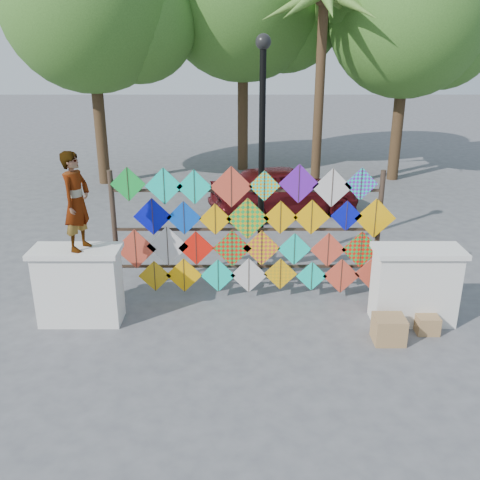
# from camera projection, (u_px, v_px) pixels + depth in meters

# --- Properties ---
(ground) EXTENTS (80.00, 80.00, 0.00)m
(ground) POSITION_uv_depth(u_px,v_px,m) (247.00, 315.00, 9.00)
(ground) COLOR slate
(ground) RESTS_ON ground
(parapet_left) EXTENTS (1.40, 0.65, 1.28)m
(parapet_left) POSITION_uv_depth(u_px,v_px,m) (79.00, 285.00, 8.58)
(parapet_left) COLOR white
(parapet_left) RESTS_ON ground
(parapet_right) EXTENTS (1.40, 0.65, 1.28)m
(parapet_right) POSITION_uv_depth(u_px,v_px,m) (415.00, 285.00, 8.59)
(parapet_right) COLOR white
(parapet_right) RESTS_ON ground
(kite_rack) EXTENTS (4.91, 0.24, 2.42)m
(kite_rack) POSITION_uv_depth(u_px,v_px,m) (251.00, 232.00, 9.25)
(kite_rack) COLOR #33251C
(kite_rack) RESTS_ON ground
(tree_west) EXTENTS (5.85, 5.20, 8.01)m
(tree_west) POSITION_uv_depth(u_px,v_px,m) (93.00, 3.00, 15.58)
(tree_west) COLOR #4A3520
(tree_west) RESTS_ON ground
(tree_east) EXTENTS (5.40, 4.80, 7.42)m
(tree_east) POSITION_uv_depth(u_px,v_px,m) (411.00, 18.00, 16.20)
(tree_east) COLOR #4A3520
(tree_east) RESTS_ON ground
(palm_tree) EXTENTS (3.62, 3.62, 5.83)m
(palm_tree) POSITION_uv_depth(u_px,v_px,m) (323.00, 17.00, 14.77)
(palm_tree) COLOR #4A3520
(palm_tree) RESTS_ON ground
(vendor_woman) EXTENTS (0.51, 0.64, 1.54)m
(vendor_woman) POSITION_uv_depth(u_px,v_px,m) (76.00, 201.00, 8.09)
(vendor_woman) COLOR #99999E
(vendor_woman) RESTS_ON parapet_left
(sedan) EXTENTS (4.19, 2.63, 1.33)m
(sedan) POSITION_uv_depth(u_px,v_px,m) (284.00, 190.00, 14.02)
(sedan) COLOR #500D11
(sedan) RESTS_ON ground
(lamppost) EXTENTS (0.28, 0.28, 4.46)m
(lamppost) POSITION_uv_depth(u_px,v_px,m) (262.00, 135.00, 9.93)
(lamppost) COLOR black
(lamppost) RESTS_ON ground
(cardboard_box_near) EXTENTS (0.47, 0.41, 0.41)m
(cardboard_box_near) POSITION_uv_depth(u_px,v_px,m) (389.00, 329.00, 8.14)
(cardboard_box_near) COLOR #986949
(cardboard_box_near) RESTS_ON ground
(cardboard_box_far) EXTENTS (0.35, 0.32, 0.29)m
(cardboard_box_far) POSITION_uv_depth(u_px,v_px,m) (427.00, 324.00, 8.42)
(cardboard_box_far) COLOR #986949
(cardboard_box_far) RESTS_ON ground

